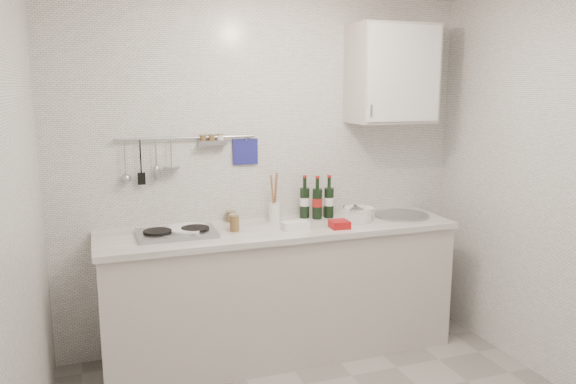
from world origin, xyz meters
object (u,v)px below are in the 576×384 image
at_px(plate_stack_hob, 187,230).
at_px(utensil_crock, 274,210).
at_px(wall_cabinet, 392,74).
at_px(wine_bottles, 317,197).
at_px(plate_stack_sink, 357,214).

distance_m(plate_stack_hob, utensil_crock, 0.67).
distance_m(wall_cabinet, plate_stack_hob, 1.83).
bearing_deg(utensil_crock, plate_stack_hob, -167.65).
xyz_separation_m(wall_cabinet, wine_bottles, (-0.56, 0.03, -0.87)).
relative_size(plate_stack_sink, utensil_crock, 0.75).
bearing_deg(utensil_crock, wine_bottles, -3.16).
height_order(wall_cabinet, plate_stack_sink, wall_cabinet).
bearing_deg(wine_bottles, plate_stack_sink, -30.92).
bearing_deg(plate_stack_sink, wine_bottles, 149.08).
distance_m(wall_cabinet, wine_bottles, 1.04).
bearing_deg(plate_stack_hob, plate_stack_sink, -1.19).
bearing_deg(wall_cabinet, wine_bottles, 176.66).
height_order(wall_cabinet, plate_stack_hob, wall_cabinet).
bearing_deg(utensil_crock, plate_stack_sink, -16.37).
relative_size(wine_bottles, utensil_crock, 0.89).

